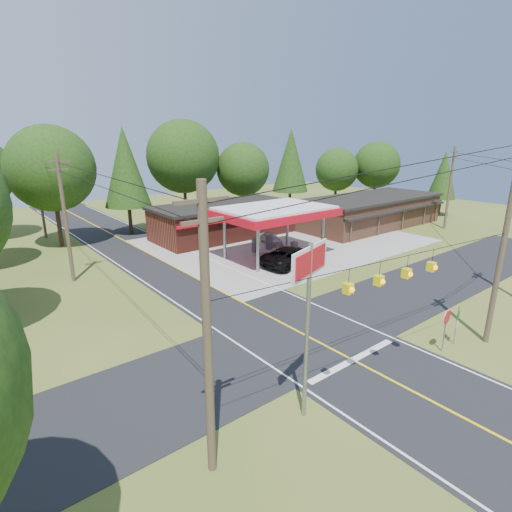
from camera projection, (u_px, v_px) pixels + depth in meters
ground at (304, 335)px, 23.38m from camera, size 120.00×120.00×0.00m
main_highway at (304, 334)px, 23.38m from camera, size 8.00×120.00×0.02m
cross_road at (304, 334)px, 23.37m from camera, size 70.00×7.00×0.02m
lane_center_yellow at (304, 334)px, 23.37m from camera, size 0.15×110.00×0.00m
gas_canopy at (275, 213)px, 37.27m from camera, size 10.60×7.40×4.88m
convenience_store at (224, 220)px, 46.02m from camera, size 16.40×7.55×3.80m
strip_building at (370, 211)px, 51.50m from camera, size 20.40×8.75×3.80m
utility_pole_near_right at (504, 240)px, 20.89m from camera, size 1.80×0.30×11.50m
utility_pole_near_left at (207, 334)px, 12.47m from camera, size 1.80×0.30×10.00m
utility_pole_far_left at (65, 217)px, 30.61m from camera, size 1.80×0.30×10.00m
utility_pole_far_right at (450, 187)px, 48.91m from camera, size 1.80×0.30×10.00m
utility_pole_north at (40, 196)px, 44.38m from camera, size 0.30×0.30×9.50m
overhead_beacons at (395, 261)px, 16.50m from camera, size 17.04×2.04×1.03m
treeline_backdrop at (141, 175)px, 39.72m from camera, size 70.27×51.59×13.30m
suv_car at (292, 256)px, 35.70m from camera, size 6.60×6.60×1.70m
sedan_car at (271, 238)px, 43.11m from camera, size 4.10×4.10×1.17m
big_stop_sign at (309, 291)px, 15.04m from camera, size 2.64×0.93×7.40m
octagonal_stop_sign at (446, 321)px, 21.03m from camera, size 0.85×0.16×2.45m
route_sign_post at (457, 322)px, 21.93m from camera, size 0.46×0.15×2.30m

